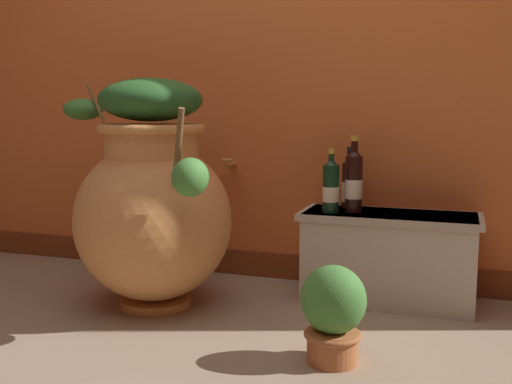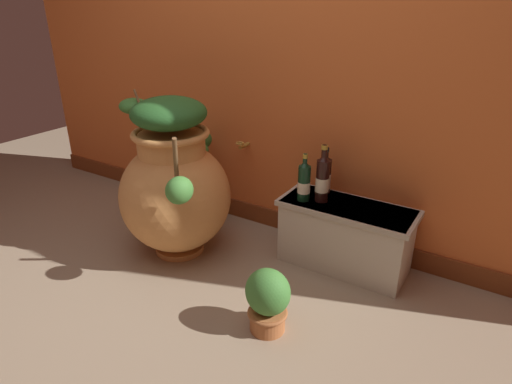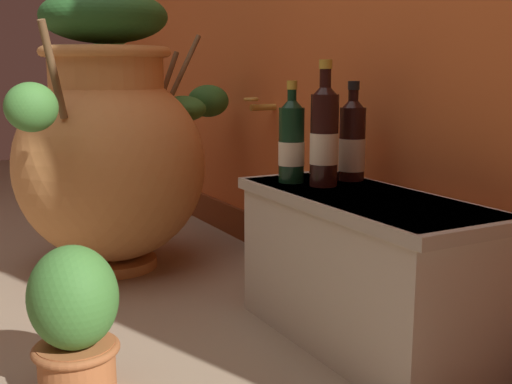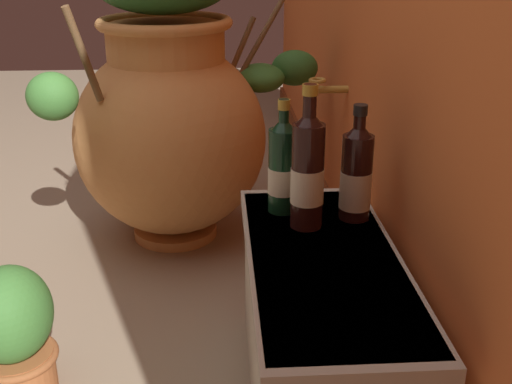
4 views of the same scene
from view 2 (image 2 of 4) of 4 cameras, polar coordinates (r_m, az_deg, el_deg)
ground_plane at (r=2.30m, az=-11.72°, el=-15.70°), size 7.00×7.00×0.00m
back_wall at (r=2.75m, az=4.22°, el=20.71°), size 4.40×0.33×2.60m
terracotta_urn at (r=2.61m, az=-10.65°, el=1.02°), size 0.90×0.91×0.97m
stone_ledge at (r=2.56m, az=11.66°, el=-5.45°), size 0.77×0.32×0.39m
wine_bottle_left at (r=2.58m, az=9.06°, el=2.33°), size 0.07×0.07×0.28m
wine_bottle_middle at (r=2.46m, az=8.77°, el=1.85°), size 0.08×0.08×0.33m
wine_bottle_right at (r=2.46m, az=6.37°, el=1.46°), size 0.07×0.07×0.28m
potted_shrub at (r=2.08m, az=1.56°, el=-14.00°), size 0.22×0.20×0.33m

